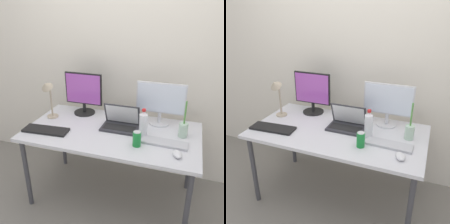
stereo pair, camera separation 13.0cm
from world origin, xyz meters
TOP-DOWN VIEW (x-y plane):
  - ground_plane at (0.00, 0.00)m, footprint 16.00×16.00m
  - wall_back at (0.00, 0.59)m, footprint 7.00×0.08m
  - work_desk at (0.00, 0.00)m, footprint 1.54×0.82m
  - monitor_left at (-0.39, 0.28)m, footprint 0.39×0.22m
  - monitor_center at (0.38, 0.27)m, footprint 0.45×0.19m
  - laptop_silver at (0.06, 0.08)m, footprint 0.33×0.21m
  - keyboard_main at (0.48, -0.09)m, footprint 0.38×0.14m
  - keyboard_aux at (-0.56, -0.20)m, footprint 0.42×0.17m
  - mouse_by_keyboard at (0.59, -0.24)m, footprint 0.10×0.12m
  - water_bottle at (0.28, -0.01)m, footprint 0.07×0.07m
  - soda_can_near_keyboard at (0.27, -0.19)m, footprint 0.07×0.07m
  - bamboo_vase at (0.61, 0.08)m, footprint 0.08×0.08m
  - desk_lamp at (-0.66, 0.05)m, footprint 0.11×0.18m

SIDE VIEW (x-z plane):
  - ground_plane at x=0.00m, z-range 0.00..0.00m
  - work_desk at x=0.00m, z-range 0.31..1.05m
  - keyboard_main at x=0.48m, z-range 0.74..0.76m
  - keyboard_aux at x=-0.56m, z-range 0.74..0.76m
  - mouse_by_keyboard at x=0.59m, z-range 0.74..0.78m
  - laptop_silver at x=0.06m, z-range 0.68..0.90m
  - soda_can_near_keyboard at x=0.27m, z-range 0.74..0.87m
  - bamboo_vase at x=0.61m, z-range 0.65..0.97m
  - water_bottle at x=0.28m, z-range 0.73..0.98m
  - monitor_left at x=-0.39m, z-range 0.75..1.17m
  - monitor_center at x=0.38m, z-range 0.76..1.16m
  - desk_lamp at x=-0.66m, z-range 0.81..1.21m
  - wall_back at x=0.00m, z-range 0.00..2.60m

